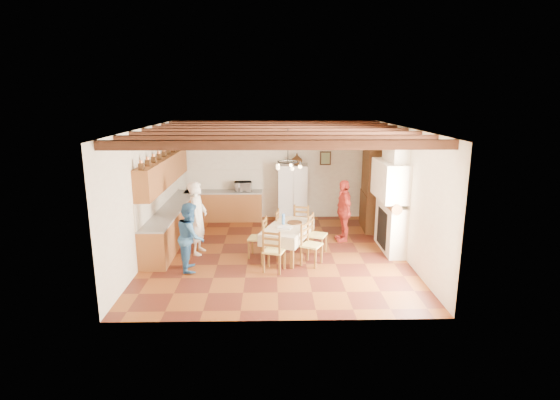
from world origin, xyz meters
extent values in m
cube|color=#4D1D13|center=(0.00, 0.00, -0.01)|extent=(6.00, 6.50, 0.02)
cube|color=silver|center=(0.00, 0.00, 3.01)|extent=(6.00, 6.50, 0.02)
cube|color=beige|center=(0.00, 3.26, 1.50)|extent=(6.00, 0.02, 3.00)
cube|color=beige|center=(0.00, -3.26, 1.50)|extent=(6.00, 0.02, 3.00)
cube|color=beige|center=(-3.01, 0.00, 1.50)|extent=(0.02, 6.50, 3.00)
cube|color=beige|center=(3.01, 0.00, 1.50)|extent=(0.02, 6.50, 3.00)
cube|color=brown|center=(-2.70, 1.05, 0.43)|extent=(0.60, 4.30, 0.86)
cube|color=brown|center=(-1.55, 2.95, 0.43)|extent=(2.30, 0.60, 0.86)
cube|color=gray|center=(-2.70, 1.05, 0.88)|extent=(0.62, 4.30, 0.04)
cube|color=gray|center=(-1.55, 2.95, 0.88)|extent=(2.34, 0.62, 0.04)
cube|color=beige|center=(-2.98, 1.05, 1.20)|extent=(0.03, 4.30, 0.60)
cube|color=beige|center=(-1.55, 3.23, 1.20)|extent=(2.30, 0.03, 0.60)
cube|color=brown|center=(-2.83, 1.05, 1.85)|extent=(0.35, 4.20, 0.70)
cube|color=#2F1F12|center=(1.55, 3.23, 1.85)|extent=(0.34, 0.03, 0.42)
cube|color=white|center=(0.55, 2.88, 0.86)|extent=(0.90, 0.76, 1.71)
cube|color=beige|center=(0.27, -0.14, 0.71)|extent=(1.37, 1.86, 0.05)
cube|color=brown|center=(-0.31, -0.72, 0.34)|extent=(0.09, 0.09, 0.69)
cube|color=brown|center=(0.34, -0.96, 0.34)|extent=(0.09, 0.09, 0.69)
cube|color=brown|center=(0.20, 0.67, 0.34)|extent=(0.09, 0.09, 0.69)
cube|color=brown|center=(0.85, 0.44, 0.34)|extent=(0.09, 0.09, 0.69)
torus|color=black|center=(0.27, -0.14, 2.25)|extent=(0.47, 0.47, 0.03)
imported|color=white|center=(-1.86, 0.06, 0.88)|extent=(0.50, 0.69, 1.76)
imported|color=#31629B|center=(-1.85, -0.95, 0.75)|extent=(0.66, 0.80, 1.50)
imported|color=red|center=(1.76, 0.93, 0.81)|extent=(0.51, 0.99, 1.62)
imported|color=silver|center=(-0.96, 2.95, 1.04)|extent=(0.54, 0.40, 0.28)
imported|color=#352210|center=(0.66, 2.88, 1.88)|extent=(0.34, 0.34, 0.33)
camera|label=1|loc=(-0.13, -9.95, 3.70)|focal=28.00mm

